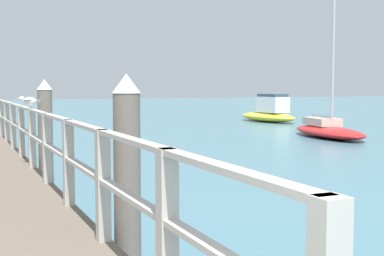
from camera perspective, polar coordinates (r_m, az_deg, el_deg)
name	(u,v)px	position (r m, az deg, el deg)	size (l,w,h in m)	color
pier_railing	(26,128)	(10.72, -17.03, -0.01)	(0.12, 18.21, 1.04)	#B2ADA3
dock_piling_near	(127,174)	(5.67, -6.83, -4.79)	(0.29, 0.29, 2.08)	#6B6056
dock_piling_far	(45,132)	(10.95, -15.15, -0.45)	(0.29, 0.29, 2.08)	#6B6056
seagull_foreground	(29,101)	(10.10, -16.73, 2.76)	(0.36, 0.37, 0.21)	white
boat_2	(328,130)	(21.28, 14.09, -0.17)	(2.38, 4.83, 5.40)	red
boat_4	(269,113)	(29.79, 8.10, 1.61)	(1.96, 4.46, 1.53)	gold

